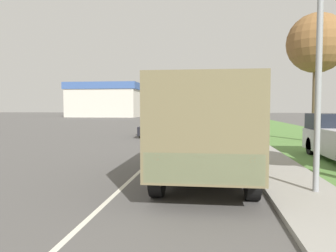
{
  "coord_description": "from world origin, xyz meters",
  "views": [
    {
      "loc": [
        2.24,
        1.85,
        2.1
      ],
      "look_at": [
        0.85,
        12.9,
        1.46
      ],
      "focal_mm": 35.0,
      "sensor_mm": 36.0,
      "label": 1
    }
  ],
  "objects_px": {
    "military_truck": "(205,124)",
    "car_nearest_ahead": "(155,127)",
    "car_second_ahead": "(203,120)",
    "lamp_post": "(309,29)"
  },
  "relations": [
    {
      "from": "military_truck",
      "to": "lamp_post",
      "type": "height_order",
      "value": "lamp_post"
    },
    {
      "from": "car_nearest_ahead",
      "to": "car_second_ahead",
      "type": "height_order",
      "value": "car_second_ahead"
    },
    {
      "from": "car_second_ahead",
      "to": "military_truck",
      "type": "bearing_deg",
      "value": -88.75
    },
    {
      "from": "car_second_ahead",
      "to": "lamp_post",
      "type": "relative_size",
      "value": 0.74
    },
    {
      "from": "car_nearest_ahead",
      "to": "car_second_ahead",
      "type": "distance_m",
      "value": 13.27
    },
    {
      "from": "military_truck",
      "to": "car_nearest_ahead",
      "type": "bearing_deg",
      "value": 105.26
    },
    {
      "from": "lamp_post",
      "to": "car_second_ahead",
      "type": "bearing_deg",
      "value": 95.99
    },
    {
      "from": "lamp_post",
      "to": "car_nearest_ahead",
      "type": "bearing_deg",
      "value": 111.76
    },
    {
      "from": "car_second_ahead",
      "to": "lamp_post",
      "type": "bearing_deg",
      "value": -84.01
    },
    {
      "from": "car_nearest_ahead",
      "to": "car_second_ahead",
      "type": "xyz_separation_m",
      "value": [
        3.18,
        12.89,
        0.09
      ]
    }
  ]
}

